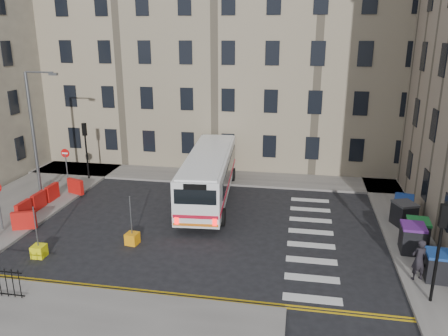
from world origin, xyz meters
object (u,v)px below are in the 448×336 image
(wheelie_bin_c, at_px, (417,232))
(wheelie_bin_d, at_px, (404,214))
(wheelie_bin_a, at_px, (437,266))
(wheelie_bin_b, at_px, (412,238))
(bus, at_px, (209,174))
(wheelie_bin_e, at_px, (403,207))
(pedestrian, at_px, (419,260))
(bollard_yellow, at_px, (39,251))
(streetlamp, at_px, (33,135))
(bollard_chevron, at_px, (132,239))

(wheelie_bin_c, relative_size, wheelie_bin_d, 0.89)
(wheelie_bin_a, height_order, wheelie_bin_b, wheelie_bin_b)
(bus, xyz_separation_m, wheelie_bin_c, (11.62, -4.70, -0.92))
(wheelie_bin_e, bearing_deg, pedestrian, -82.61)
(wheelie_bin_a, relative_size, pedestrian, 0.68)
(wheelie_bin_e, distance_m, bollard_yellow, 19.68)
(wheelie_bin_a, height_order, pedestrian, pedestrian)
(streetlamp, distance_m, bollard_yellow, 8.86)
(bus, height_order, wheelie_bin_b, bus)
(wheelie_bin_a, xyz_separation_m, wheelie_bin_e, (-0.04, 6.70, 0.02))
(wheelie_bin_b, height_order, wheelie_bin_c, wheelie_bin_b)
(wheelie_bin_d, bearing_deg, streetlamp, 157.40)
(wheelie_bin_a, height_order, bollard_chevron, wheelie_bin_a)
(wheelie_bin_c, relative_size, wheelie_bin_e, 0.96)
(streetlamp, bearing_deg, bollard_chevron, -30.26)
(wheelie_bin_c, distance_m, bollard_chevron, 14.35)
(bus, xyz_separation_m, wheelie_bin_a, (11.68, -7.94, -0.96))
(streetlamp, xyz_separation_m, wheelie_bin_c, (22.18, -2.50, -3.51))
(bollard_yellow, bearing_deg, pedestrian, 2.77)
(wheelie_bin_c, relative_size, bollard_chevron, 2.23)
(wheelie_bin_c, bearing_deg, wheelie_bin_e, 94.97)
(streetlamp, bearing_deg, wheelie_bin_c, -6.44)
(wheelie_bin_a, height_order, wheelie_bin_c, wheelie_bin_c)
(wheelie_bin_a, distance_m, pedestrian, 0.87)
(bus, bearing_deg, wheelie_bin_c, -26.73)
(wheelie_bin_b, bearing_deg, wheelie_bin_e, 87.56)
(bollard_chevron, bearing_deg, bollard_yellow, -152.07)
(wheelie_bin_c, bearing_deg, streetlamp, 178.77)
(wheelie_bin_b, distance_m, wheelie_bin_c, 0.89)
(wheelie_bin_d, bearing_deg, wheelie_bin_e, 58.28)
(bus, distance_m, wheelie_bin_d, 11.73)
(wheelie_bin_a, bearing_deg, bus, 149.35)
(bollard_chevron, bearing_deg, pedestrian, -5.25)
(wheelie_bin_c, height_order, bollard_yellow, wheelie_bin_c)
(wheelie_bin_a, relative_size, bollard_yellow, 2.10)
(streetlamp, distance_m, wheelie_bin_c, 22.59)
(bus, xyz_separation_m, wheelie_bin_b, (11.20, -5.48, -0.90))
(bollard_yellow, bearing_deg, wheelie_bin_a, 3.15)
(streetlamp, height_order, wheelie_bin_c, streetlamp)
(streetlamp, distance_m, wheelie_bin_a, 23.23)
(pedestrian, bearing_deg, bollard_chevron, -24.54)
(wheelie_bin_c, bearing_deg, wheelie_bin_b, -113.49)
(bollard_chevron, bearing_deg, bus, 69.61)
(wheelie_bin_d, height_order, bollard_yellow, wheelie_bin_d)
(bus, relative_size, wheelie_bin_e, 8.13)
(wheelie_bin_d, height_order, wheelie_bin_e, wheelie_bin_d)
(wheelie_bin_d, relative_size, wheelie_bin_e, 1.08)
(wheelie_bin_b, height_order, wheelie_bin_e, wheelie_bin_b)
(bus, relative_size, wheelie_bin_c, 8.46)
(wheelie_bin_e, height_order, pedestrian, pedestrian)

